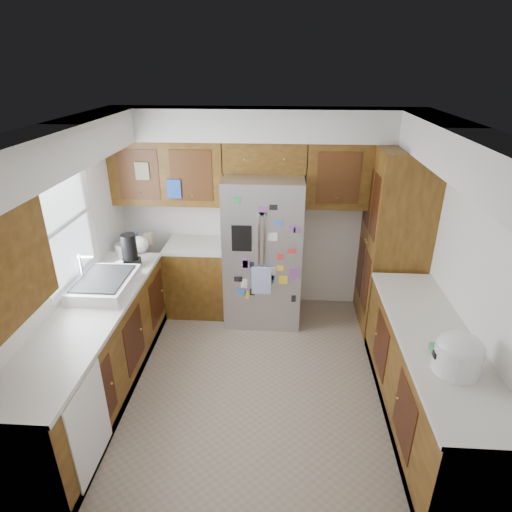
# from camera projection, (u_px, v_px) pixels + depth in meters

# --- Properties ---
(floor) EXTENTS (3.60, 3.60, 0.00)m
(floor) POSITION_uv_depth(u_px,v_px,m) (257.00, 377.00, 4.40)
(floor) COLOR gray
(floor) RESTS_ON ground
(room_shell) EXTENTS (3.64, 3.24, 2.52)m
(room_shell) POSITION_uv_depth(u_px,v_px,m) (248.00, 196.00, 3.97)
(room_shell) COLOR white
(room_shell) RESTS_ON ground
(left_counter_run) EXTENTS (1.36, 3.20, 0.92)m
(left_counter_run) POSITION_uv_depth(u_px,v_px,m) (123.00, 336.00, 4.32)
(left_counter_run) COLOR #432A0C
(left_counter_run) RESTS_ON ground
(right_counter_run) EXTENTS (0.63, 2.25, 0.92)m
(right_counter_run) POSITION_uv_depth(u_px,v_px,m) (426.00, 384.00, 3.70)
(right_counter_run) COLOR #432A0C
(right_counter_run) RESTS_ON ground
(pantry) EXTENTS (0.60, 0.90, 2.15)m
(pantry) POSITION_uv_depth(u_px,v_px,m) (394.00, 242.00, 4.90)
(pantry) COLOR #432A0C
(pantry) RESTS_ON ground
(fridge) EXTENTS (0.90, 0.79, 1.80)m
(fridge) POSITION_uv_depth(u_px,v_px,m) (263.00, 250.00, 5.11)
(fridge) COLOR #9F9FA4
(fridge) RESTS_ON ground
(bridge_cabinet) EXTENTS (0.96, 0.34, 0.35)m
(bridge_cabinet) POSITION_uv_depth(u_px,v_px,m) (265.00, 156.00, 4.87)
(bridge_cabinet) COLOR #432A0C
(bridge_cabinet) RESTS_ON fridge
(fridge_top_items) EXTENTS (0.96, 0.30, 0.27)m
(fridge_top_items) POSITION_uv_depth(u_px,v_px,m) (265.00, 129.00, 4.73)
(fridge_top_items) COLOR #1228AC
(fridge_top_items) RESTS_ON bridge_cabinet
(sink_assembly) EXTENTS (0.52, 0.70, 0.37)m
(sink_assembly) POSITION_uv_depth(u_px,v_px,m) (104.00, 284.00, 4.16)
(sink_assembly) COLOR white
(sink_assembly) RESTS_ON left_counter_run
(left_counter_clutter) EXTENTS (0.34, 0.82, 0.38)m
(left_counter_clutter) POSITION_uv_depth(u_px,v_px,m) (132.00, 248.00, 4.80)
(left_counter_clutter) COLOR black
(left_counter_clutter) RESTS_ON left_counter_run
(rice_cooker) EXTENTS (0.34, 0.33, 0.29)m
(rice_cooker) POSITION_uv_depth(u_px,v_px,m) (459.00, 353.00, 3.04)
(rice_cooker) COLOR white
(rice_cooker) RESTS_ON right_counter_run
(paper_towel) EXTENTS (0.10, 0.10, 0.24)m
(paper_towel) POSITION_uv_depth(u_px,v_px,m) (459.00, 354.00, 3.09)
(paper_towel) COLOR white
(paper_towel) RESTS_ON right_counter_run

